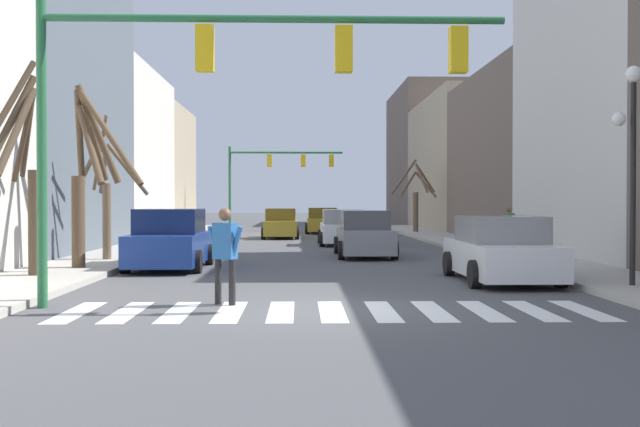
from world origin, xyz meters
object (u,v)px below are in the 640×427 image
Objects in this scene: street_lamp_right_corner at (633,131)px; car_parked_left_mid at (170,241)px; car_parked_right_mid at (500,251)px; car_parked_left_far at (281,224)px; car_driving_toward_lane at (322,221)px; pedestrian_crossing_street at (225,248)px; street_tree_right_far at (106,195)px; street_tree_right_near at (416,197)px; street_tree_left_near at (88,171)px; traffic_signal_far at (274,168)px; street_tree_left_mid at (24,173)px; pedestrian_near_right_corner at (509,225)px; traffic_signal_near at (225,73)px; car_parked_left_near at (343,228)px; car_driving_away_lane at (364,235)px.

car_parked_left_mid is at bearing 151.54° from street_lamp_right_corner.
car_parked_left_far is at bearing 14.95° from car_parked_right_mid.
car_driving_toward_lane is 32.49m from pedestrian_crossing_street.
street_tree_right_near is (13.19, 21.26, 0.08)m from street_tree_right_far.
car_parked_left_far is at bearing 75.97° from street_tree_left_near.
car_parked_right_mid is (-2.26, 2.21, -2.71)m from street_lamp_right_corner.
traffic_signal_far reaches higher than car_driving_toward_lane.
street_lamp_right_corner reaches higher than street_tree_right_far.
car_parked_left_far is 9.58m from street_tree_right_near.
car_parked_left_mid is 4.86m from street_tree_left_mid.
street_lamp_right_corner is 1.12× the size of car_parked_left_far.
street_lamp_right_corner is 2.58× the size of pedestrian_crossing_street.
street_tree_right_near is (13.77, 26.71, -0.39)m from street_tree_left_mid.
traffic_signal_near is at bearing 18.98° from pedestrian_near_right_corner.
car_parked_left_far is 22.56m from street_tree_left_mid.
street_lamp_right_corner is 1.05× the size of car_parked_left_mid.
street_lamp_right_corner is at bearing 50.09° from pedestrian_near_right_corner.
street_lamp_right_corner is at bearing -30.97° from street_tree_right_far.
car_parked_left_near is 2.73× the size of pedestrian_near_right_corner.
car_driving_toward_lane is at bearing -53.21° from traffic_signal_far.
car_parked_right_mid is 0.92× the size of street_tree_left_near.
car_driving_away_lane is 7.74m from car_parked_left_mid.
car_parked_right_mid is 11.24m from street_tree_left_near.
street_tree_left_near is at bearing -97.80° from traffic_signal_far.
car_parked_left_mid is at bearing 25.96° from street_tree_left_near.
traffic_signal_far is 27.30m from street_tree_right_far.
traffic_signal_far reaches higher than car_parked_left_near.
traffic_signal_far is 1.73× the size of car_parked_left_mid.
car_parked_right_mid reaches higher than car_driving_toward_lane.
street_tree_left_near is (-7.79, -13.03, 2.03)m from car_parked_left_near.
street_tree_right_far is at bearing 62.41° from car_parked_right_mid.
pedestrian_crossing_street is at bearing -38.86° from street_tree_left_mid.
car_parked_left_far is (0.74, -10.57, -3.52)m from traffic_signal_far.
car_parked_left_far is 22.82m from car_parked_right_mid.
street_tree_left_mid is at bearing 88.50° from car_parked_right_mid.
car_parked_left_mid is at bearing -8.55° from car_parked_left_far.
street_tree_right_far is (-8.43, -2.76, 1.39)m from car_driving_away_lane.
street_tree_left_near is (-10.72, 2.69, 2.03)m from car_parked_right_mid.
street_tree_right_far is (-2.37, 2.05, 1.35)m from car_parked_left_mid.
car_parked_left_far is at bearing -92.85° from pedestrian_near_right_corner.
street_tree_right_far is at bearing 161.59° from car_driving_toward_lane.
street_lamp_right_corner is at bearing -169.40° from car_driving_toward_lane.
pedestrian_crossing_street is at bearing -89.49° from traffic_signal_far.
car_driving_away_lane is 19.90m from car_driving_toward_lane.
car_parked_right_mid is 1.04× the size of car_parked_left_near.
car_parked_left_near is 0.98× the size of street_tree_right_far.
car_parked_left_far is 18.56m from car_parked_left_mid.
street_tree_left_near reaches higher than street_tree_right_near.
pedestrian_near_right_corner is (2.83, 9.23, 0.36)m from car_parked_right_mid.
traffic_signal_far is 33.47m from car_parked_right_mid.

